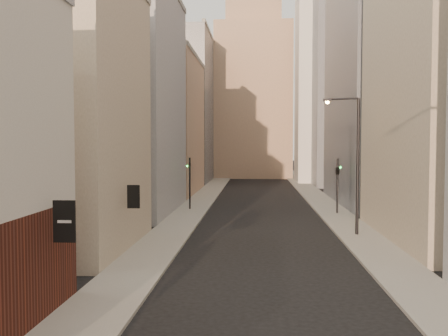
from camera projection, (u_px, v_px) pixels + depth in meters
The scene contains 13 objects.
sidewalk_left at pixel (205, 197), 58.60m from camera, with size 3.00×140.00×0.15m, color gray.
sidewalk_right at pixel (316, 197), 57.78m from camera, with size 3.00×140.00×0.15m, color gray.
left_bldg_beige at pixel (63, 116), 29.64m from camera, with size 8.00×12.00×16.00m, color gray.
left_bldg_grey at pixel (130, 103), 45.49m from camera, with size 8.00×16.00×20.00m, color gray.
left_bldg_tan at pixel (166, 126), 63.50m from camera, with size 8.00×18.00×17.00m, color #A28169.
left_bldg_wingrid at pixel (187, 109), 83.26m from camera, with size 8.00×20.00×24.00m, color gray.
right_bldg_wingrid at pixel (377, 79), 51.80m from camera, with size 8.00×20.00×26.00m, color gray.
highrise at pixel (374, 21), 78.70m from camera, with size 21.00×23.00×51.20m.
clock_tower at pixel (253, 83), 94.25m from camera, with size 14.00×14.00×44.90m.
white_tower at pixel (322, 66), 79.55m from camera, with size 8.00×8.00×41.50m.
streetlamp_mid at pixel (354, 157), 33.81m from camera, with size 2.41×0.90×9.44m.
traffic_light_left at pixel (190, 174), 46.86m from camera, with size 0.58×0.50×5.00m.
traffic_light_right at pixel (338, 172), 44.17m from camera, with size 0.64×0.63×5.00m.
Camera 1 is at (-0.56, -3.09, 6.37)m, focal length 40.00 mm.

